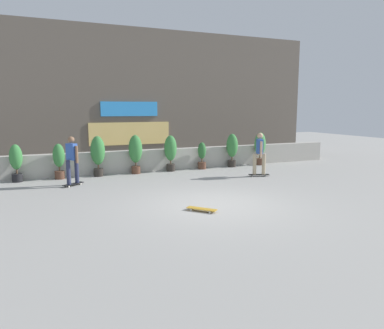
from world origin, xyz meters
TOP-DOWN VIEW (x-y plane):
  - ground_plane at (0.00, 0.00)m, footprint 48.00×48.00m
  - planter_wall at (0.00, 6.00)m, footprint 18.00×0.40m
  - building_backdrop at (-0.00, 10.00)m, footprint 20.00×2.08m
  - potted_plant_0 at (-5.14, 5.55)m, footprint 0.45×0.45m
  - potted_plant_1 at (-3.69, 5.55)m, footprint 0.43×0.43m
  - potted_plant_2 at (-2.26, 5.55)m, footprint 0.55×0.55m
  - potted_plant_3 at (-0.77, 5.55)m, footprint 0.55×0.55m
  - potted_plant_4 at (0.74, 5.55)m, footprint 0.52×0.52m
  - potted_plant_5 at (2.19, 5.55)m, footprint 0.36×0.36m
  - potted_plant_6 at (3.68, 5.55)m, footprint 0.51×0.51m
  - potted_plant_7 at (5.17, 5.55)m, footprint 0.52×0.52m
  - skater_by_wall_left at (-3.34, 4.06)m, footprint 0.76×0.64m
  - skater_by_wall_right at (3.51, 3.07)m, footprint 0.82×0.53m
  - skateboard_near_camera at (-0.59, -0.53)m, footprint 0.68×0.73m

SIDE VIEW (x-z plane):
  - ground_plane at x=0.00m, z-range 0.00..0.00m
  - skateboard_near_camera at x=-0.59m, z-range 0.02..0.10m
  - planter_wall at x=0.00m, z-range 0.00..0.90m
  - potted_plant_5 at x=2.19m, z-range 0.03..1.20m
  - potted_plant_1 at x=-3.69m, z-range 0.08..1.41m
  - potted_plant_0 at x=-5.14m, z-range 0.09..1.45m
  - potted_plant_6 at x=3.68m, z-range 0.12..1.62m
  - potted_plant_4 at x=0.74m, z-range 0.12..1.64m
  - potted_plant_7 at x=5.17m, z-range 0.13..1.64m
  - potted_plant_3 at x=-0.77m, z-range 0.13..1.70m
  - potted_plant_2 at x=-2.26m, z-range 0.14..1.71m
  - skater_by_wall_left at x=-3.34m, z-range 0.09..1.79m
  - skater_by_wall_right at x=3.51m, z-range 0.09..1.79m
  - building_backdrop at x=0.00m, z-range 0.00..6.50m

